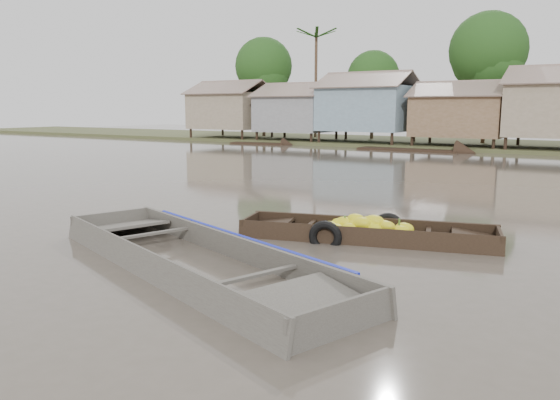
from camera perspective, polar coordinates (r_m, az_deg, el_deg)
The scene contains 3 objects.
ground at distance 10.37m, azimuth -1.62°, elevation -5.90°, with size 120.00×120.00×0.00m, color #51493E.
banana_boat at distance 11.78m, azimuth 8.59°, elevation -3.38°, with size 5.53×2.65×0.75m.
viewer_boat at distance 9.69m, azimuth -8.86°, elevation -6.77°, with size 7.70×4.33×0.60m.
Camera 1 is at (5.54, -8.31, 2.78)m, focal length 35.00 mm.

